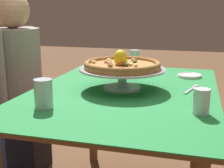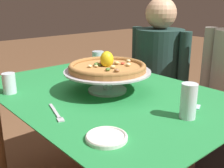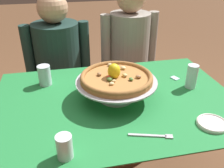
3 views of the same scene
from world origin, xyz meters
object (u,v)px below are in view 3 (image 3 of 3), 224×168
object	(u,v)px
water_glass_back_left	(45,76)
diner_right	(129,60)
pizza_stand	(116,85)
water_glass_side_right	(192,78)
sugar_packet	(175,78)
dinner_fork	(153,136)
side_plate	(212,123)
diner_left	(59,69)
pizza	(116,77)
water_glass_front_left	(65,148)

from	to	relation	value
water_glass_back_left	diner_right	world-z (taller)	diner_right
pizza_stand	water_glass_side_right	bearing A→B (deg)	3.61
sugar_packet	diner_right	world-z (taller)	diner_right
diner_right	dinner_fork	bearing A→B (deg)	-100.35
pizza_stand	water_glass_side_right	distance (m)	0.45
side_plate	diner_left	bearing A→B (deg)	122.40
pizza	dinner_fork	size ratio (longest dim) A/B	2.00
water_glass_front_left	water_glass_side_right	size ratio (longest dim) A/B	0.72
water_glass_back_left	diner_left	size ratio (longest dim) A/B	0.10
water_glass_front_left	pizza	bearing A→B (deg)	52.98
water_glass_back_left	diner_left	world-z (taller)	diner_left
side_plate	diner_right	size ratio (longest dim) A/B	0.11
water_glass_back_left	water_glass_side_right	distance (m)	0.85
water_glass_back_left	sugar_packet	bearing A→B (deg)	-6.50
pizza	diner_left	world-z (taller)	diner_left
diner_left	water_glass_back_left	bearing A→B (deg)	-98.34
pizza	diner_left	size ratio (longest dim) A/B	0.32
water_glass_side_right	side_plate	world-z (taller)	water_glass_side_right
sugar_packet	diner_right	distance (m)	0.67
water_glass_side_right	side_plate	xyz separation A→B (m)	(-0.07, -0.35, -0.05)
diner_right	pizza	bearing A→B (deg)	-110.37
pizza_stand	pizza	world-z (taller)	pizza
water_glass_side_right	dinner_fork	xyz separation A→B (m)	(-0.36, -0.37, -0.06)
pizza_stand	diner_left	size ratio (longest dim) A/B	0.36
diner_left	diner_right	size ratio (longest dim) A/B	0.97
sugar_packet	diner_right	xyz separation A→B (m)	(-0.12, 0.64, -0.14)
water_glass_back_left	pizza	bearing A→B (deg)	-31.99
sugar_packet	diner_right	size ratio (longest dim) A/B	0.04
pizza	diner_right	xyz separation A→B (m)	(0.29, 0.79, -0.26)
water_glass_front_left	dinner_fork	world-z (taller)	water_glass_front_left
water_glass_side_right	side_plate	distance (m)	0.36
dinner_fork	sugar_packet	bearing A→B (deg)	56.36
pizza	diner_left	xyz separation A→B (m)	(-0.30, 0.75, -0.27)
pizza_stand	dinner_fork	world-z (taller)	pizza_stand
diner_left	sugar_packet	bearing A→B (deg)	-40.43
pizza_stand	sugar_packet	xyz separation A→B (m)	(0.41, 0.15, -0.08)
water_glass_back_left	sugar_packet	size ratio (longest dim) A/B	2.38
pizza	water_glass_front_left	distance (m)	0.48
sugar_packet	diner_left	size ratio (longest dim) A/B	0.04
sugar_packet	pizza_stand	bearing A→B (deg)	-160.27
water_glass_side_right	dinner_fork	distance (m)	0.52
water_glass_front_left	water_glass_side_right	bearing A→B (deg)	28.99
pizza	dinner_fork	bearing A→B (deg)	-75.70
water_glass_front_left	diner_right	bearing A→B (deg)	63.61
water_glass_front_left	water_glass_side_right	distance (m)	0.84
water_glass_back_left	water_glass_front_left	bearing A→B (deg)	-81.67
water_glass_front_left	water_glass_back_left	distance (m)	0.62
pizza_stand	water_glass_front_left	distance (m)	0.48
water_glass_front_left	dinner_fork	size ratio (longest dim) A/B	0.53
sugar_packet	diner_left	bearing A→B (deg)	139.57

